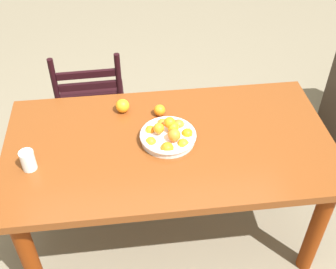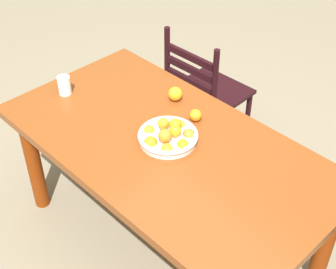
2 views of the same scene
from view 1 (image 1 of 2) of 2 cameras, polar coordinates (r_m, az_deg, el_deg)
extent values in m
plane|color=#706653|center=(2.76, 0.14, -12.30)|extent=(12.00, 12.00, 0.00)
cube|color=brown|center=(2.23, 0.17, -1.42)|extent=(1.70, 0.91, 0.05)
cylinder|color=#702607|center=(2.34, -17.97, -15.41)|extent=(0.09, 0.09, 0.69)
cylinder|color=#702607|center=(2.46, 19.18, -11.76)|extent=(0.09, 0.09, 0.69)
cylinder|color=#702607|center=(2.78, -16.30, -3.28)|extent=(0.09, 0.09, 0.69)
cylinder|color=#702607|center=(2.89, 14.19, -0.79)|extent=(0.09, 0.09, 0.69)
cube|color=black|center=(3.04, -10.06, 4.41)|extent=(0.46, 0.46, 0.03)
cylinder|color=black|center=(3.32, -6.31, 3.73)|extent=(0.04, 0.04, 0.42)
cylinder|color=black|center=(3.34, -13.01, 3.06)|extent=(0.04, 0.04, 0.42)
cylinder|color=black|center=(3.02, -5.84, -0.77)|extent=(0.04, 0.04, 0.42)
cylinder|color=black|center=(3.04, -13.19, -1.47)|extent=(0.04, 0.04, 0.42)
cylinder|color=black|center=(2.73, -6.50, 6.43)|extent=(0.04, 0.04, 0.46)
cylinder|color=black|center=(2.76, -14.65, 5.59)|extent=(0.04, 0.04, 0.46)
cube|color=black|center=(2.78, -10.43, 4.93)|extent=(0.36, 0.03, 0.04)
cube|color=black|center=(2.73, -10.65, 6.37)|extent=(0.36, 0.03, 0.04)
cube|color=black|center=(2.68, -10.87, 7.85)|extent=(0.36, 0.03, 0.04)
cylinder|color=silver|center=(2.21, 0.00, -0.42)|extent=(0.28, 0.28, 0.04)
torus|color=silver|center=(2.20, 0.00, -0.06)|extent=(0.29, 0.29, 0.02)
sphere|color=orange|center=(2.21, 2.58, 0.07)|extent=(0.06, 0.06, 0.06)
sphere|color=orange|center=(2.26, 1.40, 1.26)|extent=(0.06, 0.06, 0.06)
sphere|color=orange|center=(2.27, -0.73, 1.45)|extent=(0.06, 0.06, 0.06)
sphere|color=orange|center=(2.23, -2.37, 0.50)|extent=(0.06, 0.06, 0.06)
sphere|color=orange|center=(2.16, -2.30, -1.04)|extent=(0.06, 0.06, 0.06)
sphere|color=orange|center=(2.12, -0.12, -1.91)|extent=(0.07, 0.07, 0.07)
sphere|color=orange|center=(2.15, 2.03, -1.30)|extent=(0.06, 0.06, 0.06)
sphere|color=orange|center=(2.19, 0.21, 1.58)|extent=(0.06, 0.06, 0.06)
sphere|color=orange|center=(2.14, 0.82, -0.09)|extent=(0.07, 0.07, 0.07)
sphere|color=orange|center=(2.18, -1.24, 0.83)|extent=(0.06, 0.06, 0.06)
sphere|color=orange|center=(2.19, 0.69, 0.96)|extent=(0.06, 0.06, 0.06)
sphere|color=orange|center=(2.36, -1.13, 3.25)|extent=(0.06, 0.06, 0.06)
sphere|color=orange|center=(2.40, -6.08, 3.82)|extent=(0.08, 0.08, 0.08)
cylinder|color=silver|center=(2.15, -18.15, -3.29)|extent=(0.07, 0.07, 0.10)
camera|label=2|loc=(1.56, 76.20, 14.08)|focal=52.98mm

